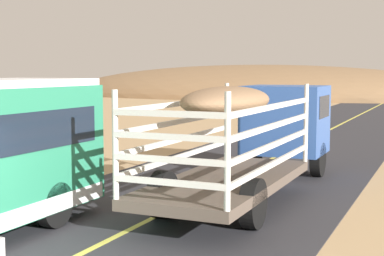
# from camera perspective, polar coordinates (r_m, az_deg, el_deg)

# --- Properties ---
(livestock_truck) EXTENTS (2.53, 9.70, 3.02)m
(livestock_truck) POSITION_cam_1_polar(r_m,az_deg,el_deg) (16.84, 7.39, 0.18)
(livestock_truck) COLOR #3359A5
(livestock_truck) RESTS_ON road_surface
(car_far) EXTENTS (1.80, 4.40, 1.46)m
(car_far) POSITION_cam_1_polar(r_m,az_deg,el_deg) (36.17, 10.31, 1.36)
(car_far) COLOR black
(car_far) RESTS_ON road_surface
(boulder_mid_field) EXTENTS (0.81, 0.65, 0.50)m
(boulder_mid_field) POSITION_cam_1_polar(r_m,az_deg,el_deg) (41.18, -16.62, 1.12)
(boulder_mid_field) COLOR gray
(boulder_mid_field) RESTS_ON ground
(distant_hill) EXTENTS (56.37, 22.43, 8.26)m
(distant_hill) POSITION_cam_1_polar(r_m,az_deg,el_deg) (74.09, 6.37, 3.09)
(distant_hill) COLOR olive
(distant_hill) RESTS_ON ground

